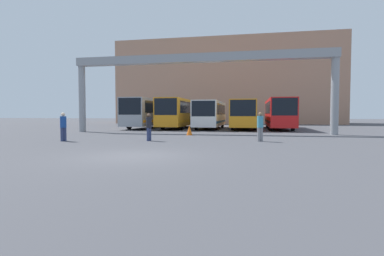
{
  "coord_description": "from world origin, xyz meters",
  "views": [
    {
      "loc": [
        4.45,
        -10.7,
        1.6
      ],
      "look_at": [
        -1.07,
        17.07,
        0.3
      ],
      "focal_mm": 28.0,
      "sensor_mm": 36.0,
      "label": 1
    }
  ],
  "objects_px": {
    "bus_slot_1": "(180,112)",
    "pedestrian_mid_left": "(63,126)",
    "pedestrian_far_center": "(149,126)",
    "bus_slot_4": "(279,112)",
    "traffic_cone": "(189,130)",
    "pedestrian_near_left": "(260,126)",
    "bus_slot_0": "(149,112)",
    "bus_slot_2": "(210,113)",
    "bus_slot_3": "(244,113)"
  },
  "relations": [
    {
      "from": "bus_slot_1",
      "to": "pedestrian_mid_left",
      "type": "relative_size",
      "value": 7.04
    },
    {
      "from": "bus_slot_1",
      "to": "pedestrian_far_center",
      "type": "relative_size",
      "value": 7.27
    },
    {
      "from": "pedestrian_mid_left",
      "to": "bus_slot_1",
      "type": "bearing_deg",
      "value": 25.47
    },
    {
      "from": "pedestrian_far_center",
      "to": "bus_slot_4",
      "type": "bearing_deg",
      "value": -10.23
    },
    {
      "from": "bus_slot_4",
      "to": "traffic_cone",
      "type": "relative_size",
      "value": 15.58
    },
    {
      "from": "pedestrian_far_center",
      "to": "pedestrian_near_left",
      "type": "bearing_deg",
      "value": -63.55
    },
    {
      "from": "traffic_cone",
      "to": "bus_slot_4",
      "type": "bearing_deg",
      "value": 55.83
    },
    {
      "from": "bus_slot_0",
      "to": "bus_slot_2",
      "type": "xyz_separation_m",
      "value": [
        7.35,
        -0.62,
        -0.2
      ]
    },
    {
      "from": "bus_slot_2",
      "to": "pedestrian_far_center",
      "type": "bearing_deg",
      "value": -95.8
    },
    {
      "from": "bus_slot_4",
      "to": "pedestrian_near_left",
      "type": "height_order",
      "value": "bus_slot_4"
    },
    {
      "from": "bus_slot_0",
      "to": "bus_slot_3",
      "type": "xyz_separation_m",
      "value": [
        11.03,
        0.57,
        -0.16
      ]
    },
    {
      "from": "bus_slot_3",
      "to": "pedestrian_far_center",
      "type": "relative_size",
      "value": 7.57
    },
    {
      "from": "bus_slot_2",
      "to": "bus_slot_4",
      "type": "bearing_deg",
      "value": 5.77
    },
    {
      "from": "bus_slot_0",
      "to": "pedestrian_mid_left",
      "type": "height_order",
      "value": "bus_slot_0"
    },
    {
      "from": "traffic_cone",
      "to": "bus_slot_2",
      "type": "bearing_deg",
      "value": 88.85
    },
    {
      "from": "bus_slot_1",
      "to": "pedestrian_mid_left",
      "type": "xyz_separation_m",
      "value": [
        -2.86,
        -17.8,
        -0.97
      ]
    },
    {
      "from": "bus_slot_3",
      "to": "bus_slot_0",
      "type": "bearing_deg",
      "value": -177.03
    },
    {
      "from": "pedestrian_mid_left",
      "to": "pedestrian_far_center",
      "type": "relative_size",
      "value": 1.03
    },
    {
      "from": "bus_slot_0",
      "to": "traffic_cone",
      "type": "bearing_deg",
      "value": -57.03
    },
    {
      "from": "bus_slot_0",
      "to": "traffic_cone",
      "type": "relative_size",
      "value": 15.25
    },
    {
      "from": "bus_slot_0",
      "to": "pedestrian_far_center",
      "type": "xyz_separation_m",
      "value": [
        5.76,
        -16.31,
        -1.04
      ]
    },
    {
      "from": "bus_slot_2",
      "to": "bus_slot_4",
      "type": "relative_size",
      "value": 0.87
    },
    {
      "from": "bus_slot_1",
      "to": "pedestrian_far_center",
      "type": "height_order",
      "value": "bus_slot_1"
    },
    {
      "from": "bus_slot_4",
      "to": "traffic_cone",
      "type": "distance_m",
      "value": 13.54
    },
    {
      "from": "bus_slot_2",
      "to": "traffic_cone",
      "type": "xyz_separation_m",
      "value": [
        -0.21,
        -10.4,
        -1.34
      ]
    },
    {
      "from": "pedestrian_far_center",
      "to": "traffic_cone",
      "type": "xyz_separation_m",
      "value": [
        1.39,
        5.29,
        -0.5
      ]
    },
    {
      "from": "bus_slot_2",
      "to": "pedestrian_near_left",
      "type": "relative_size",
      "value": 5.85
    },
    {
      "from": "bus_slot_1",
      "to": "bus_slot_3",
      "type": "relative_size",
      "value": 0.96
    },
    {
      "from": "bus_slot_3",
      "to": "traffic_cone",
      "type": "bearing_deg",
      "value": -108.53
    },
    {
      "from": "bus_slot_4",
      "to": "bus_slot_3",
      "type": "bearing_deg",
      "value": 173.06
    },
    {
      "from": "pedestrian_mid_left",
      "to": "traffic_cone",
      "type": "xyz_separation_m",
      "value": [
        6.33,
        6.46,
        -0.53
      ]
    },
    {
      "from": "bus_slot_3",
      "to": "pedestrian_near_left",
      "type": "bearing_deg",
      "value": -85.38
    },
    {
      "from": "bus_slot_4",
      "to": "pedestrian_far_center",
      "type": "bearing_deg",
      "value": -118.57
    },
    {
      "from": "bus_slot_1",
      "to": "bus_slot_2",
      "type": "bearing_deg",
      "value": -14.43
    },
    {
      "from": "bus_slot_3",
      "to": "bus_slot_4",
      "type": "relative_size",
      "value": 1.08
    },
    {
      "from": "bus_slot_0",
      "to": "pedestrian_mid_left",
      "type": "relative_size",
      "value": 6.66
    },
    {
      "from": "bus_slot_1",
      "to": "bus_slot_3",
      "type": "height_order",
      "value": "bus_slot_1"
    },
    {
      "from": "bus_slot_2",
      "to": "pedestrian_far_center",
      "type": "xyz_separation_m",
      "value": [
        -1.59,
        -15.69,
        -0.84
      ]
    },
    {
      "from": "pedestrian_far_center",
      "to": "traffic_cone",
      "type": "bearing_deg",
      "value": 3.66
    },
    {
      "from": "bus_slot_1",
      "to": "traffic_cone",
      "type": "relative_size",
      "value": 16.13
    },
    {
      "from": "pedestrian_mid_left",
      "to": "pedestrian_far_center",
      "type": "distance_m",
      "value": 5.08
    },
    {
      "from": "bus_slot_1",
      "to": "traffic_cone",
      "type": "distance_m",
      "value": 11.95
    },
    {
      "from": "bus_slot_3",
      "to": "pedestrian_far_center",
      "type": "height_order",
      "value": "bus_slot_3"
    },
    {
      "from": "bus_slot_3",
      "to": "pedestrian_near_left",
      "type": "relative_size",
      "value": 7.23
    },
    {
      "from": "bus_slot_0",
      "to": "bus_slot_3",
      "type": "relative_size",
      "value": 0.91
    },
    {
      "from": "traffic_cone",
      "to": "pedestrian_far_center",
      "type": "bearing_deg",
      "value": -104.68
    },
    {
      "from": "pedestrian_near_left",
      "to": "pedestrian_far_center",
      "type": "relative_size",
      "value": 1.05
    },
    {
      "from": "bus_slot_1",
      "to": "bus_slot_4",
      "type": "xyz_separation_m",
      "value": [
        11.03,
        -0.2,
        -0.05
      ]
    },
    {
      "from": "bus_slot_3",
      "to": "pedestrian_far_center",
      "type": "bearing_deg",
      "value": -107.34
    },
    {
      "from": "bus_slot_4",
      "to": "pedestrian_far_center",
      "type": "relative_size",
      "value": 7.02
    }
  ]
}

